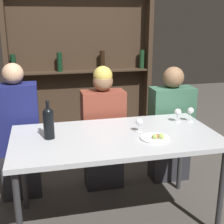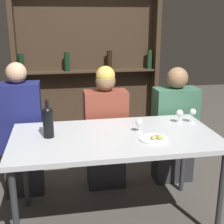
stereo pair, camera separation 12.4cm
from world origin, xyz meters
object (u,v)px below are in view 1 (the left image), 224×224
wine_glass_0 (178,113)px  seated_person_left (19,137)px  wine_glass_2 (191,111)px  food_plate_0 (156,138)px  wine_bottle (49,122)px  seated_person_center (103,131)px  wine_glass_1 (139,123)px  seated_person_right (170,128)px

wine_glass_0 → seated_person_left: seated_person_left is taller
wine_glass_2 → food_plate_0: wine_glass_2 is taller
wine_bottle → seated_person_center: 0.82m
wine_bottle → wine_glass_0: size_ratio=2.46×
food_plate_0 → wine_glass_1: bearing=111.5°
wine_glass_2 → seated_person_center: 0.85m
food_plate_0 → wine_bottle: bearing=165.5°
food_plate_0 → seated_person_left: seated_person_left is taller
food_plate_0 → seated_person_center: seated_person_center is taller
food_plate_0 → seated_person_right: size_ratio=0.18×
seated_person_left → seated_person_right: (1.49, 0.00, -0.04)m
wine_glass_2 → seated_person_left: size_ratio=0.10×
wine_bottle → wine_glass_1: wine_bottle is taller
seated_person_left → seated_person_center: (0.79, -0.00, -0.02)m
wine_glass_1 → food_plate_0: 0.21m
wine_glass_2 → food_plate_0: size_ratio=0.58×
seated_person_right → seated_person_center: bearing=-180.0°
wine_bottle → wine_glass_2: 1.22m
wine_glass_0 → seated_person_right: bearing=72.9°
wine_glass_0 → wine_glass_2: 0.11m
wine_bottle → wine_glass_1: size_ratio=2.70×
wine_glass_1 → seated_person_center: bearing=107.6°
seated_person_left → seated_person_right: size_ratio=1.07×
wine_glass_1 → wine_glass_2: (0.51, 0.14, 0.02)m
wine_glass_1 → seated_person_center: 0.64m
seated_person_center → seated_person_right: seated_person_center is taller
wine_bottle → seated_person_center: (0.52, 0.54, -0.32)m
wine_glass_1 → wine_glass_0: bearing=21.2°
wine_glass_2 → seated_person_left: seated_person_left is taller
seated_person_right → wine_glass_1: bearing=-133.1°
wine_bottle → seated_person_left: (-0.27, 0.54, -0.30)m
wine_glass_1 → seated_person_right: 0.82m
seated_person_right → wine_glass_0: bearing=-107.1°
wine_glass_1 → seated_person_center: (-0.18, 0.56, -0.26)m
seated_person_left → wine_bottle: bearing=-63.9°
wine_glass_1 → wine_bottle: bearing=178.7°
wine_glass_0 → seated_person_center: seated_person_center is taller
wine_glass_0 → seated_person_right: size_ratio=0.10×
wine_glass_0 → food_plate_0: bearing=-134.0°
seated_person_left → seated_person_right: bearing=0.0°
food_plate_0 → seated_person_center: bearing=108.6°
wine_glass_1 → wine_glass_2: size_ratio=0.85×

